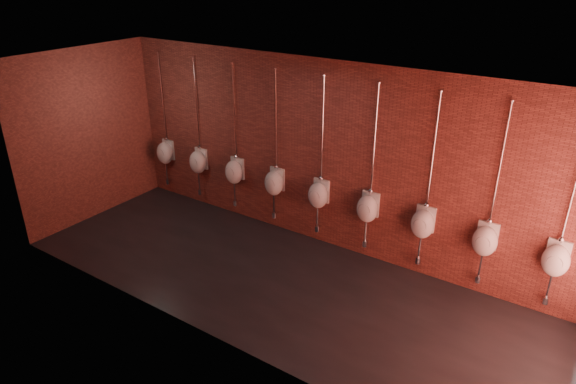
% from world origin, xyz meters
% --- Properties ---
extents(ground, '(8.50, 8.50, 0.00)m').
position_xyz_m(ground, '(0.00, 0.00, 0.00)').
color(ground, black).
rests_on(ground, ground).
extents(room_shell, '(8.54, 3.04, 3.22)m').
position_xyz_m(room_shell, '(0.00, 0.00, 2.01)').
color(room_shell, black).
rests_on(room_shell, ground).
extents(urinal_0, '(0.35, 0.31, 2.71)m').
position_xyz_m(urinal_0, '(-3.76, 1.38, 0.95)').
color(urinal_0, white).
rests_on(urinal_0, ground).
extents(urinal_1, '(0.35, 0.31, 2.71)m').
position_xyz_m(urinal_1, '(-2.84, 1.38, 0.95)').
color(urinal_1, white).
rests_on(urinal_1, ground).
extents(urinal_2, '(0.35, 0.31, 2.71)m').
position_xyz_m(urinal_2, '(-1.92, 1.38, 0.95)').
color(urinal_2, white).
rests_on(urinal_2, ground).
extents(urinal_3, '(0.35, 0.31, 2.71)m').
position_xyz_m(urinal_3, '(-1.00, 1.38, 0.95)').
color(urinal_3, white).
rests_on(urinal_3, ground).
extents(urinal_4, '(0.35, 0.31, 2.71)m').
position_xyz_m(urinal_4, '(-0.08, 1.38, 0.95)').
color(urinal_4, white).
rests_on(urinal_4, ground).
extents(urinal_5, '(0.35, 0.31, 2.71)m').
position_xyz_m(urinal_5, '(0.84, 1.38, 0.95)').
color(urinal_5, white).
rests_on(urinal_5, ground).
extents(urinal_6, '(0.35, 0.31, 2.71)m').
position_xyz_m(urinal_6, '(1.76, 1.38, 0.95)').
color(urinal_6, white).
rests_on(urinal_6, ground).
extents(urinal_7, '(0.35, 0.31, 2.71)m').
position_xyz_m(urinal_7, '(2.68, 1.38, 0.95)').
color(urinal_7, white).
rests_on(urinal_7, ground).
extents(urinal_8, '(0.35, 0.31, 2.71)m').
position_xyz_m(urinal_8, '(3.60, 1.38, 0.95)').
color(urinal_8, white).
rests_on(urinal_8, ground).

